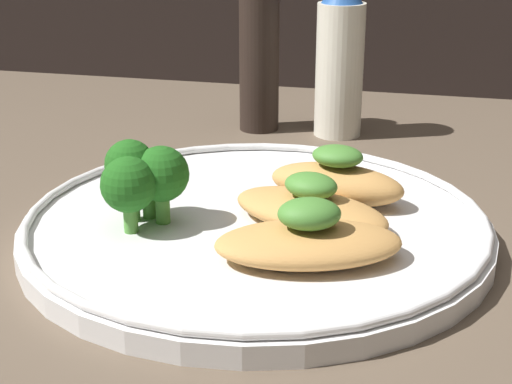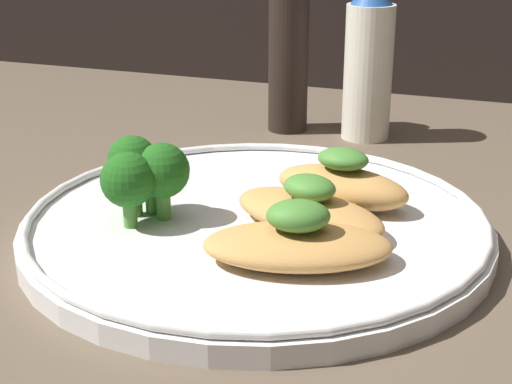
# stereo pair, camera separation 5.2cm
# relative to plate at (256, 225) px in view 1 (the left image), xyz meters

# --- Properties ---
(ground_plane) EXTENTS (1.80, 1.80, 0.01)m
(ground_plane) POSITION_rel_plate_xyz_m (0.00, 0.00, -0.01)
(ground_plane) COLOR brown
(plate) EXTENTS (0.32, 0.32, 0.02)m
(plate) POSITION_rel_plate_xyz_m (0.00, 0.00, 0.00)
(plate) COLOR white
(plate) RESTS_ON ground_plane
(grilled_meat_front) EXTENTS (0.13, 0.09, 0.04)m
(grilled_meat_front) POSITION_rel_plate_xyz_m (0.04, -0.05, 0.02)
(grilled_meat_front) COLOR tan
(grilled_meat_front) RESTS_ON plate
(grilled_meat_middle) EXTENTS (0.12, 0.09, 0.04)m
(grilled_meat_middle) POSITION_rel_plate_xyz_m (0.04, -0.00, 0.02)
(grilled_meat_middle) COLOR tan
(grilled_meat_middle) RESTS_ON plate
(grilled_meat_back) EXTENTS (0.10, 0.06, 0.04)m
(grilled_meat_back) POSITION_rel_plate_xyz_m (0.05, 0.05, 0.02)
(grilled_meat_back) COLOR tan
(grilled_meat_back) RESTS_ON plate
(broccoli_bunch) EXTENTS (0.06, 0.06, 0.06)m
(broccoli_bunch) POSITION_rel_plate_xyz_m (-0.07, -0.02, 0.04)
(broccoli_bunch) COLOR #4C8E38
(broccoli_bunch) RESTS_ON plate
(sauce_bottle) EXTENTS (0.05, 0.05, 0.15)m
(sauce_bottle) POSITION_rel_plate_xyz_m (0.02, 0.26, 0.06)
(sauce_bottle) COLOR silver
(sauce_bottle) RESTS_ON ground_plane
(pepper_grinder) EXTENTS (0.04, 0.04, 0.18)m
(pepper_grinder) POSITION_rel_plate_xyz_m (-0.06, 0.26, 0.07)
(pepper_grinder) COLOR black
(pepper_grinder) RESTS_ON ground_plane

